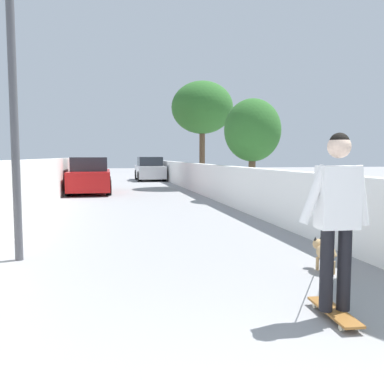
# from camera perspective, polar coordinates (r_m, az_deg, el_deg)

# --- Properties ---
(ground_plane) EXTENTS (80.00, 80.00, 0.00)m
(ground_plane) POSITION_cam_1_polar(r_m,az_deg,el_deg) (15.19, -7.86, -1.02)
(ground_plane) COLOR gray
(wall_left) EXTENTS (48.00, 0.30, 1.50)m
(wall_left) POSITION_cam_1_polar(r_m,az_deg,el_deg) (13.23, -19.94, 1.10)
(wall_left) COLOR silver
(wall_left) RESTS_ON ground
(fence_right) EXTENTS (48.00, 0.30, 1.27)m
(fence_right) POSITION_cam_1_polar(r_m,az_deg,el_deg) (13.68, 4.92, 1.01)
(fence_right) COLOR white
(fence_right) RESTS_ON ground
(tree_right_mid) EXTENTS (3.07, 3.07, 5.30)m
(tree_right_mid) POSITION_cam_1_polar(r_m,az_deg,el_deg) (20.75, 1.44, 11.63)
(tree_right_mid) COLOR brown
(tree_right_mid) RESTS_ON ground
(tree_right_far) EXTENTS (2.04, 2.04, 3.65)m
(tree_right_far) POSITION_cam_1_polar(r_m,az_deg,el_deg) (15.01, 8.44, 8.46)
(tree_right_far) COLOR brown
(tree_right_far) RESTS_ON ground
(lamp_post) EXTENTS (0.36, 0.36, 4.34)m
(lamp_post) POSITION_cam_1_polar(r_m,az_deg,el_deg) (6.82, -23.84, 16.33)
(lamp_post) COLOR #4C4C51
(lamp_post) RESTS_ON ground
(skateboard) EXTENTS (0.81, 0.25, 0.08)m
(skateboard) POSITION_cam_1_polar(r_m,az_deg,el_deg) (4.38, 19.22, -15.50)
(skateboard) COLOR brown
(skateboard) RESTS_ON ground
(person_skateboarder) EXTENTS (0.25, 0.71, 1.72)m
(person_skateboarder) POSITION_cam_1_polar(r_m,az_deg,el_deg) (4.14, 19.62, -2.09)
(person_skateboarder) COLOR black
(person_skateboarder) RESTS_ON skateboard
(dog) EXTENTS (1.81, 0.88, 1.06)m
(dog) POSITION_cam_1_polar(r_m,az_deg,el_deg) (5.94, 18.01, -7.95)
(dog) COLOR tan
(dog) RESTS_ON ground
(car_near) EXTENTS (4.31, 1.80, 1.54)m
(car_near) POSITION_cam_1_polar(r_m,az_deg,el_deg) (18.31, -14.07, 2.14)
(car_near) COLOR #B71414
(car_near) RESTS_ON ground
(car_far) EXTENTS (4.00, 1.80, 1.54)m
(car_far) POSITION_cam_1_polar(r_m,az_deg,el_deg) (27.15, -5.91, 3.15)
(car_far) COLOR silver
(car_far) RESTS_ON ground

